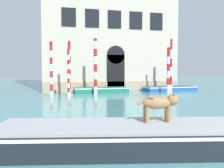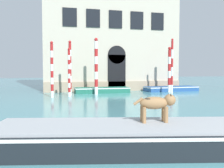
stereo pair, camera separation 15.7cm
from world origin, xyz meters
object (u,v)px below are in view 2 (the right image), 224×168
at_px(mooring_pole_1, 69,72).
at_px(mooring_pole_3, 172,66).
at_px(boat_foreground, 131,136).
at_px(dog_on_deck, 157,103).
at_px(mooring_pole_2, 169,69).
at_px(mooring_pole_4, 70,68).
at_px(mooring_pole_5, 52,69).
at_px(boat_moored_far, 171,89).
at_px(mooring_pole_0, 96,66).
at_px(boat_moored_near_palazzo, 102,90).

bearing_deg(mooring_pole_1, mooring_pole_3, 2.99).
height_order(boat_foreground, dog_on_deck, dog_on_deck).
xyz_separation_m(boat_foreground, mooring_pole_2, (8.79, 15.25, 1.72)).
bearing_deg(mooring_pole_3, mooring_pole_2, 70.75).
bearing_deg(boat_foreground, mooring_pole_4, 103.50).
height_order(boat_foreground, mooring_pole_2, mooring_pole_2).
height_order(dog_on_deck, mooring_pole_5, mooring_pole_5).
distance_m(boat_moored_far, mooring_pole_1, 10.37).
bearing_deg(boat_foreground, dog_on_deck, 21.49).
height_order(mooring_pole_0, mooring_pole_2, mooring_pole_0).
xyz_separation_m(boat_foreground, mooring_pole_0, (1.92, 14.72, 1.99)).
relative_size(dog_on_deck, mooring_pole_1, 0.32).
relative_size(mooring_pole_2, mooring_pole_5, 0.99).
bearing_deg(mooring_pole_4, boat_moored_far, 10.91).
xyz_separation_m(boat_moored_far, mooring_pole_2, (-0.64, -0.90, 1.83)).
relative_size(boat_moored_near_palazzo, mooring_pole_2, 1.17).
xyz_separation_m(boat_moored_near_palazzo, mooring_pole_4, (-2.92, -1.65, 1.92)).
height_order(mooring_pole_2, mooring_pole_5, mooring_pole_5).
xyz_separation_m(dog_on_deck, mooring_pole_5, (-2.46, 13.00, 0.90)).
relative_size(dog_on_deck, mooring_pole_5, 0.29).
height_order(dog_on_deck, mooring_pole_4, mooring_pole_4).
height_order(mooring_pole_1, mooring_pole_4, mooring_pole_4).
bearing_deg(mooring_pole_2, mooring_pole_3, -109.25).
xyz_separation_m(mooring_pole_1, mooring_pole_3, (8.67, 0.45, 0.50)).
distance_m(mooring_pole_0, mooring_pole_3, 6.41).
distance_m(mooring_pole_1, mooring_pole_5, 1.29).
xyz_separation_m(boat_foreground, boat_moored_far, (9.42, 16.15, -0.12)).
relative_size(boat_moored_near_palazzo, mooring_pole_4, 1.11).
bearing_deg(mooring_pole_0, mooring_pole_4, -168.59).
bearing_deg(mooring_pole_3, mooring_pole_5, -176.43).
xyz_separation_m(boat_moored_near_palazzo, mooring_pole_1, (-3.08, -2.64, 1.59)).
relative_size(boat_foreground, mooring_pole_5, 1.89).
height_order(boat_moored_far, mooring_pole_2, mooring_pole_2).
bearing_deg(mooring_pole_4, dog_on_deck, -85.82).
height_order(dog_on_deck, boat_moored_near_palazzo, dog_on_deck).
distance_m(boat_moored_near_palazzo, mooring_pole_1, 4.36).
bearing_deg(boat_foreground, mooring_pole_1, 104.26).
xyz_separation_m(mooring_pole_1, mooring_pole_2, (9.20, 1.96, 0.22)).
bearing_deg(mooring_pole_5, dog_on_deck, -79.31).
height_order(boat_moored_far, mooring_pole_4, mooring_pole_4).
distance_m(mooring_pole_3, mooring_pole_5, 9.96).
relative_size(mooring_pole_0, mooring_pole_2, 1.13).
relative_size(mooring_pole_0, mooring_pole_1, 1.27).
bearing_deg(mooring_pole_3, mooring_pole_4, 176.38).
height_order(mooring_pole_0, mooring_pole_3, mooring_pole_3).
xyz_separation_m(boat_moored_far, mooring_pole_3, (-1.16, -2.40, 2.11)).
bearing_deg(boat_moored_far, mooring_pole_0, -172.37).
bearing_deg(boat_moored_far, mooring_pole_2, -128.49).
bearing_deg(dog_on_deck, boat_moored_near_palazzo, 90.96).
bearing_deg(boat_moored_far, boat_foreground, -123.39).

